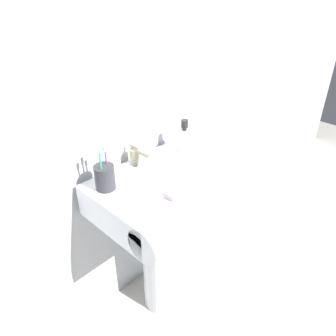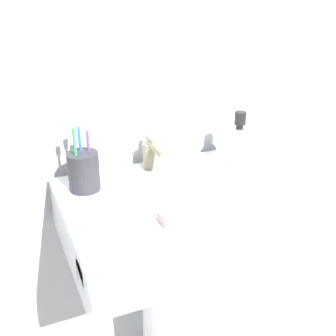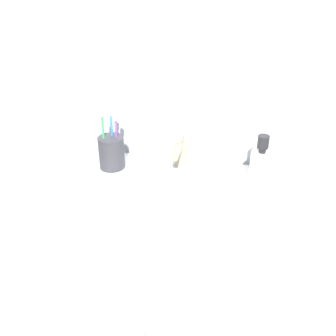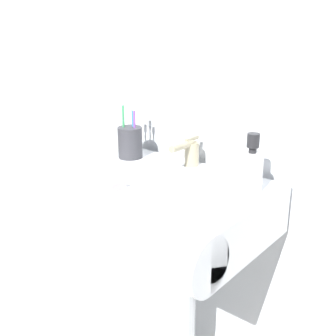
% 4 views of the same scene
% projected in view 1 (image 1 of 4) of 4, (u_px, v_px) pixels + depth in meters
% --- Properties ---
extents(ground_plane, '(6.00, 6.00, 0.00)m').
position_uv_depth(ground_plane, '(163.00, 298.00, 1.79)').
color(ground_plane, '#ADA89E').
rests_on(ground_plane, ground).
extents(wall_back, '(5.00, 0.05, 2.40)m').
position_uv_depth(wall_back, '(118.00, 70.00, 1.30)').
color(wall_back, silver).
rests_on(wall_back, ground).
extents(sink_pedestal, '(0.20, 0.20, 0.66)m').
position_uv_depth(sink_pedestal, '(163.00, 256.00, 1.62)').
color(sink_pedestal, white).
rests_on(sink_pedestal, ground).
extents(sink_basin, '(0.59, 0.46, 0.14)m').
position_uv_depth(sink_basin, '(171.00, 194.00, 1.38)').
color(sink_basin, white).
rests_on(sink_basin, sink_pedestal).
extents(faucet, '(0.04, 0.13, 0.09)m').
position_uv_depth(faucet, '(136.00, 155.00, 1.42)').
color(faucet, tan).
rests_on(faucet, sink_basin).
extents(toothbrush_cup, '(0.08, 0.08, 0.19)m').
position_uv_depth(toothbrush_cup, '(105.00, 177.00, 1.27)').
color(toothbrush_cup, '#38383D').
rests_on(toothbrush_cup, sink_basin).
extents(soap_bottle, '(0.06, 0.06, 0.16)m').
position_uv_depth(soap_bottle, '(184.00, 139.00, 1.53)').
color(soap_bottle, white).
rests_on(soap_bottle, sink_basin).
extents(bar_soap, '(0.07, 0.05, 0.02)m').
position_uv_depth(bar_soap, '(175.00, 194.00, 1.24)').
color(bar_soap, silver).
rests_on(bar_soap, sink_basin).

